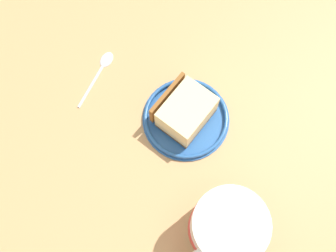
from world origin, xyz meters
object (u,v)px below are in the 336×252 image
(small_plate, at_px, (184,117))
(cake_slice, at_px, (183,110))
(teaspoon, at_px, (102,67))
(tea_mug, at_px, (225,228))

(small_plate, bearing_deg, cake_slice, -90.58)
(teaspoon, bearing_deg, cake_slice, 94.33)
(small_plate, distance_m, teaspoon, 0.16)
(cake_slice, bearing_deg, tea_mug, 54.50)
(cake_slice, relative_size, teaspoon, 0.73)
(cake_slice, bearing_deg, small_plate, 89.42)
(tea_mug, bearing_deg, teaspoon, -107.09)
(small_plate, height_order, tea_mug, tea_mug)
(small_plate, xyz_separation_m, tea_mug, (0.11, 0.15, 0.04))
(cake_slice, bearing_deg, teaspoon, -85.67)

